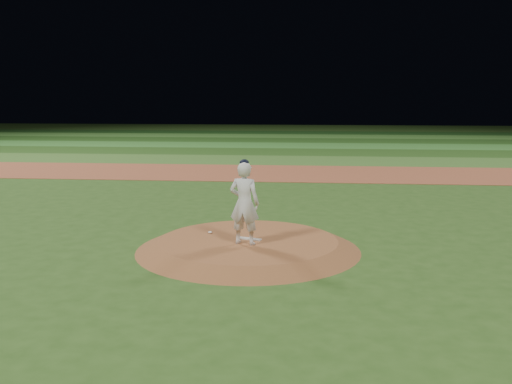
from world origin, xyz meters
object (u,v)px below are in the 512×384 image
Objects in this scene: pitching_rubber at (250,239)px; pitcher_on_mound at (244,203)px; rosin_bag at (210,232)px; pitchers_mound at (248,245)px.

pitching_rubber is 0.29× the size of pitcher_on_mound.
rosin_bag is at bearing 173.27° from pitching_rubber.
pitchers_mound is 52.10× the size of rosin_bag.
rosin_bag is 1.68m from pitcher_on_mound.
pitcher_on_mound reaches higher than rosin_bag.
rosin_bag is (-1.08, 0.51, 0.01)m from pitching_rubber.
rosin_bag reaches higher than pitchers_mound.
pitcher_on_mound reaches higher than pitching_rubber.
rosin_bag is at bearing 136.63° from pitcher_on_mound.
pitcher_on_mound is at bearing -96.16° from pitchers_mound.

